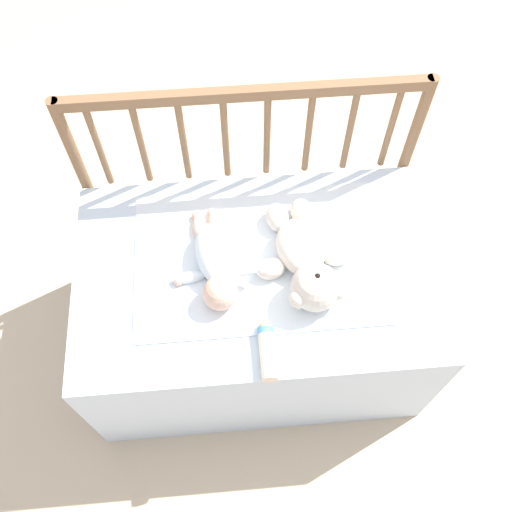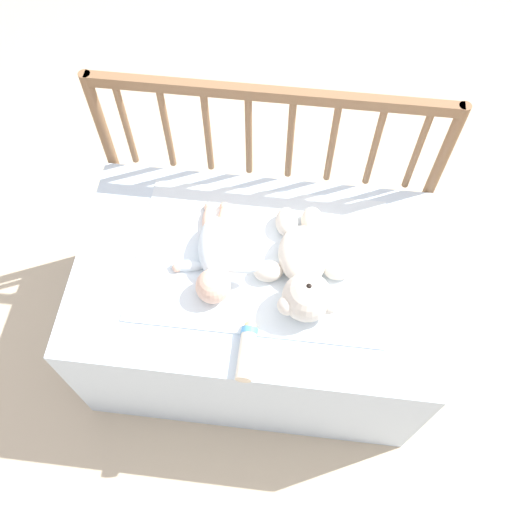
# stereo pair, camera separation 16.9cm
# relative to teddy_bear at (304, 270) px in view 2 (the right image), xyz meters

# --- Properties ---
(ground_plane) EXTENTS (12.00, 12.00, 0.00)m
(ground_plane) POSITION_rel_teddy_bear_xyz_m (-0.15, 0.02, -0.61)
(ground_plane) COLOR #C6B293
(crib_mattress) EXTENTS (1.12, 0.71, 0.55)m
(crib_mattress) POSITION_rel_teddy_bear_xyz_m (-0.15, 0.02, -0.33)
(crib_mattress) COLOR silver
(crib_mattress) RESTS_ON ground_plane
(crib_rail) EXTENTS (1.12, 0.04, 0.93)m
(crib_rail) POSITION_rel_teddy_bear_xyz_m (-0.15, 0.39, 0.03)
(crib_rail) COLOR brown
(crib_rail) RESTS_ON ground_plane
(blanket) EXTENTS (0.77, 0.51, 0.01)m
(blanket) POSITION_rel_teddy_bear_xyz_m (-0.13, 0.06, -0.05)
(blanket) COLOR white
(blanket) RESTS_ON crib_mattress
(teddy_bear) EXTENTS (0.30, 0.41, 0.15)m
(teddy_bear) POSITION_rel_teddy_bear_xyz_m (0.00, 0.00, 0.00)
(teddy_bear) COLOR silver
(teddy_bear) RESTS_ON crib_mattress
(baby) EXTENTS (0.28, 0.37, 0.10)m
(baby) POSITION_rel_teddy_bear_xyz_m (-0.27, 0.02, -0.01)
(baby) COLOR white
(baby) RESTS_ON crib_mattress
(baby_bottle) EXTENTS (0.05, 0.18, 0.05)m
(baby_bottle) POSITION_rel_teddy_bear_xyz_m (-0.14, -0.25, -0.03)
(baby_bottle) COLOR #F4E5CC
(baby_bottle) RESTS_ON crib_mattress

